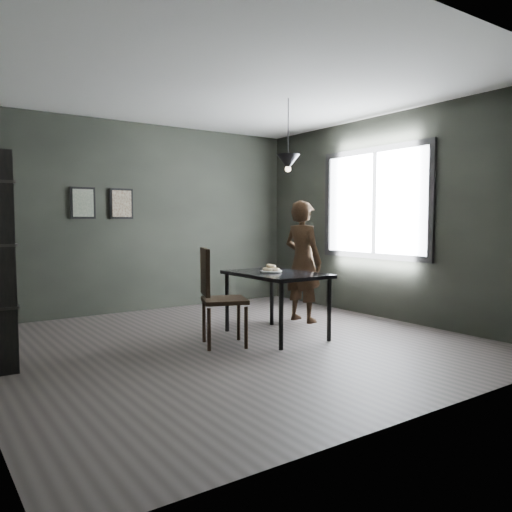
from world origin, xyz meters
TOP-DOWN VIEW (x-y plane):
  - ground at (0.00, 0.00)m, footprint 5.00×5.00m
  - back_wall at (0.00, 2.50)m, footprint 5.00×0.10m
  - ceiling at (0.00, 0.00)m, footprint 5.00×5.00m
  - window_assembly at (2.47, 0.20)m, footprint 0.04×1.96m
  - cafe_table at (0.60, 0.00)m, footprint 0.80×1.20m
  - white_plate at (0.56, 0.05)m, footprint 0.23×0.23m
  - donut_pile at (0.56, 0.05)m, footprint 0.21×0.21m
  - woman at (1.42, 0.49)m, footprint 0.48×0.65m
  - wood_chair at (-0.21, 0.00)m, footprint 0.59×0.59m
  - pendant_lamp at (0.85, 0.10)m, footprint 0.28×0.28m
  - framed_print_left at (-0.90, 2.47)m, footprint 0.34×0.04m
  - framed_print_right at (-0.35, 2.47)m, footprint 0.34×0.04m

SIDE VIEW (x-z plane):
  - ground at x=0.00m, z-range 0.00..0.00m
  - wood_chair at x=-0.21m, z-range 0.07..1.13m
  - cafe_table at x=0.60m, z-range 0.30..1.05m
  - white_plate at x=0.56m, z-range 0.75..0.76m
  - donut_pile at x=0.56m, z-range 0.75..0.84m
  - woman at x=1.42m, z-range 0.00..1.62m
  - back_wall at x=0.00m, z-range 0.00..2.80m
  - window_assembly at x=2.47m, z-range 0.82..2.38m
  - framed_print_left at x=-0.90m, z-range 1.38..1.82m
  - framed_print_right at x=-0.35m, z-range 1.38..1.82m
  - pendant_lamp at x=0.85m, z-range 1.62..2.48m
  - ceiling at x=0.00m, z-range 2.79..2.81m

